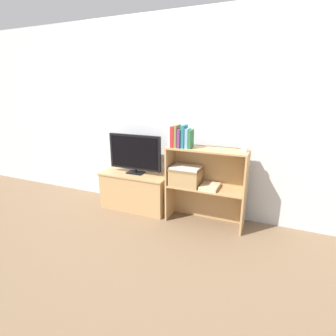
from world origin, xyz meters
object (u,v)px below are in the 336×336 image
Objects in this scene: book_crimson at (174,136)px; magazine_stack at (210,187)px; tv at (135,153)px; book_skyblue at (188,138)px; tv_stand at (136,190)px; book_ivory at (171,136)px; book_olive at (177,136)px; baby_monitor at (244,148)px; laptop at (186,167)px; storage_basket_left at (186,176)px; book_teal at (184,136)px; book_plum at (180,138)px; book_forest at (191,139)px.

magazine_stack is (0.43, 0.03, -0.56)m from book_crimson.
tv reaches higher than magazine_stack.
tv_stand is at bearing 172.60° from book_skyblue.
book_ivory reaches higher than magazine_stack.
book_olive is at bearing 180.00° from book_skyblue.
laptop is (-0.63, -0.01, -0.28)m from baby_monitor.
storage_basket_left is at bearing 126.19° from book_skyblue.
baby_monitor is at bearing 4.53° from book_skyblue.
book_teal is at bearing -7.84° from tv_stand.
laptop is at bearing 10.86° from book_ivory.
book_plum reaches higher than laptop.
book_forest is at bearing -7.05° from tv_stand.
magazine_stack is at bearing 5.92° from book_teal.
baby_monitor is at bearing 4.24° from book_teal.
book_ivory is 1.12× the size of book_plum.
tv_stand is 1.10m from book_forest.
book_olive is 2.16× the size of baby_monitor.
book_skyblue is at bearing 0.00° from book_teal.
tv is 3.45× the size of book_plum.
book_skyblue is 0.45m from storage_basket_left.
book_ivory is at bearing 180.00° from book_teal.
book_teal is 0.37m from laptop.
book_olive is 0.38m from laptop.
magazine_stack is (0.35, 0.03, -0.54)m from book_plum.
book_olive is 0.13m from book_skyblue.
laptop is at bearing -178.65° from baby_monitor.
laptop is at bearing 18.37° from book_olive.
tv_stand is 3.61× the size of book_teal.
book_plum reaches higher than tv.
book_forest reaches higher than magazine_stack.
magazine_stack is at bearing 6.85° from book_skyblue.
book_crimson is 0.95× the size of book_olive.
tv_stand is 1.04m from magazine_stack.
storage_basket_left is 1.40× the size of magazine_stack.
tv_stand is 4.17× the size of book_skyblue.
book_olive is 1.14× the size of book_skyblue.
baby_monitor reaches higher than tv_stand.
book_olive is 0.99× the size of book_teal.
book_teal is at bearing -7.71° from tv.
book_teal is at bearing 0.00° from book_ivory.
magazine_stack is at bearing -0.22° from storage_basket_left.
tv_stand is 3.62× the size of magazine_stack.
book_olive is 1.22× the size of book_forest.
laptop is at bearing 126.19° from book_skyblue.
book_forest is 0.58m from baby_monitor.
book_teal is (0.70, -0.09, 0.28)m from tv.
tv is at bearing 175.11° from laptop.
book_forest is 0.81× the size of magazine_stack.
book_teal is at bearing -118.20° from laptop.
book_forest is at bearing 0.00° from book_teal.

